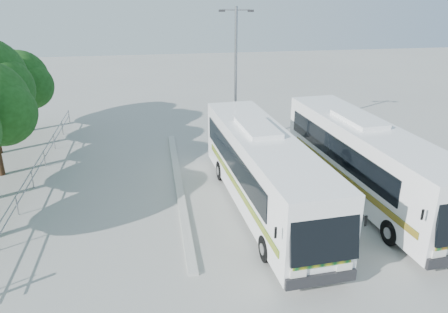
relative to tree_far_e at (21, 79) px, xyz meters
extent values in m
plane|color=#9B9B96|center=(12.63, -13.30, -3.89)|extent=(100.00, 100.00, 0.00)
cube|color=#B2B2AD|center=(10.33, -11.30, -3.81)|extent=(0.40, 16.00, 0.15)
cylinder|color=gray|center=(2.63, -9.30, -2.94)|extent=(0.06, 22.00, 0.06)
cylinder|color=gray|center=(2.63, -9.30, -3.34)|extent=(0.06, 22.00, 0.06)
cylinder|color=gray|center=(2.63, 0.70, -3.39)|extent=(0.06, 0.06, 1.00)
sphere|color=#14390F|center=(1.26, -8.75, -0.09)|extent=(3.59, 3.59, 3.59)
sphere|color=#14390F|center=(0.16, -5.12, 0.40)|extent=(4.06, 4.06, 4.06)
cylinder|color=#382314|center=(-0.07, 0.00, -2.50)|extent=(0.36, 0.36, 2.77)
sphere|color=#14390F|center=(-0.07, 0.00, 0.02)|extent=(4.03, 4.03, 4.03)
sphere|color=#14390F|center=(0.68, -0.50, -0.42)|extent=(3.28, 3.28, 3.28)
sphere|color=#14390F|center=(-0.70, 0.63, 0.52)|extent=(3.02, 3.02, 3.02)
cube|color=white|center=(14.18, -14.47, -1.86)|extent=(3.60, 13.12, 3.29)
cube|color=black|center=(14.64, -20.97, -1.46)|extent=(2.51, 0.67, 2.10)
cube|color=black|center=(12.77, -13.92, -1.46)|extent=(0.78, 10.35, 1.19)
cube|color=black|center=(15.50, -13.73, -1.46)|extent=(0.78, 10.35, 1.19)
cube|color=#0B4D1C|center=(12.83, -14.89, -2.48)|extent=(0.82, 11.21, 0.30)
cylinder|color=black|center=(13.26, -18.76, -3.35)|extent=(0.40, 1.10, 1.08)
cylinder|color=black|center=(15.69, -18.59, -3.35)|extent=(0.40, 1.10, 1.08)
cylinder|color=black|center=(12.71, -10.89, -3.35)|extent=(0.40, 1.10, 1.08)
cylinder|color=black|center=(15.14, -10.72, -3.35)|extent=(0.40, 1.10, 1.08)
cube|color=white|center=(19.55, -14.11, -1.84)|extent=(3.85, 13.29, 3.33)
cube|color=black|center=(18.12, -13.57, -1.43)|extent=(0.96, 10.45, 1.20)
cube|color=black|center=(20.88, -13.33, -1.43)|extent=(0.96, 10.45, 1.20)
cube|color=#0C541E|center=(18.19, -14.55, -2.47)|extent=(1.01, 11.32, 0.31)
cylinder|color=black|center=(18.69, -18.45, -3.34)|extent=(0.42, 1.12, 1.09)
cylinder|color=black|center=(21.15, -18.24, -3.34)|extent=(0.42, 1.12, 1.09)
cylinder|color=black|center=(18.00, -10.51, -3.34)|extent=(0.42, 1.12, 1.09)
cylinder|color=black|center=(20.46, -10.30, -3.34)|extent=(0.42, 1.12, 1.09)
cylinder|color=gray|center=(14.63, -4.99, 0.57)|extent=(0.22, 0.22, 8.92)
cylinder|color=gray|center=(14.63, -4.99, 4.81)|extent=(1.75, 0.52, 0.09)
cube|color=black|center=(13.76, -4.78, 4.75)|extent=(0.43, 0.29, 0.13)
cube|color=black|center=(15.49, -5.21, 4.75)|extent=(0.43, 0.29, 0.13)
camera|label=1|loc=(9.25, -32.82, 6.30)|focal=35.00mm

